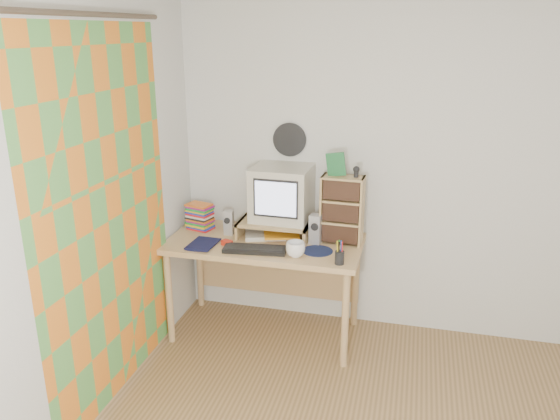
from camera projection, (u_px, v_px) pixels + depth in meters
The scene contains 20 objects.
back_wall at pixel (417, 170), 3.89m from camera, with size 3.50×3.50×0.00m, color silver.
left_wall at pixel (47, 233), 2.69m from camera, with size 3.50×3.50×0.00m, color silver.
curtain at pixel (108, 221), 3.15m from camera, with size 2.20×2.20×0.00m, color orange.
wall_disc at pixel (289, 140), 4.03m from camera, with size 0.25×0.25×0.02m, color black.
desk at pixel (267, 255), 4.05m from camera, with size 1.40×0.70×0.75m.
monitor_riser at pixel (275, 225), 4.00m from camera, with size 0.52×0.30×0.12m.
crt_monitor at pixel (281, 194), 3.96m from camera, with size 0.41×0.41×0.39m, color beige.
speaker_left at pixel (229, 223), 4.05m from camera, with size 0.07×0.07×0.18m, color #B1B1B6.
speaker_right at pixel (316, 229), 3.87m from camera, with size 0.08×0.08×0.21m, color #B1B1B6.
keyboard at pixel (255, 249), 3.76m from camera, with size 0.43×0.14×0.03m, color black.
dvd_stack at pixel (199, 213), 4.15m from camera, with size 0.18×0.13×0.26m, color brown, non-canonical shape.
cd_rack at pixel (342, 210), 3.85m from camera, with size 0.29×0.16×0.49m, color tan.
mug at pixel (295, 249), 3.66m from camera, with size 0.13×0.13×0.10m, color white.
diary at pixel (191, 241), 3.88m from camera, with size 0.22×0.16×0.04m, color #0F1237.
mousepad at pixel (317, 251), 3.76m from camera, with size 0.21×0.21×0.00m, color #101236.
pen_cup at pixel (340, 255), 3.54m from camera, with size 0.06×0.06×0.12m, color black, non-canonical shape.
papers at pixel (272, 234), 4.02m from camera, with size 0.29×0.21×0.04m, color beige, non-canonical shape.
red_box at pixel (227, 243), 3.86m from camera, with size 0.07×0.05×0.04m, color red.
game_box at pixel (336, 164), 3.76m from camera, with size 0.13×0.03×0.16m, color #1A5D2E.
webcam at pixel (356, 172), 3.73m from camera, with size 0.05×0.05×0.08m, color black, non-canonical shape.
Camera 1 is at (-0.02, -2.16, 2.20)m, focal length 35.00 mm.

